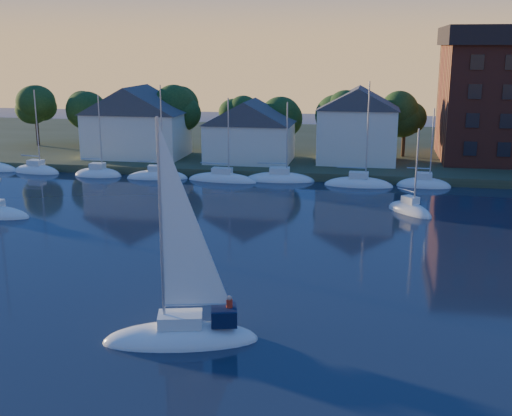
% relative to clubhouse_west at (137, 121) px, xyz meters
% --- Properties ---
extents(ground, '(260.00, 260.00, 0.00)m').
position_rel_clubhouse_west_xyz_m(ground, '(22.00, -58.00, -5.93)').
color(ground, black).
rests_on(ground, ground).
extents(shoreline_land, '(160.00, 50.00, 2.00)m').
position_rel_clubhouse_west_xyz_m(shoreline_land, '(22.00, 17.00, -5.93)').
color(shoreline_land, '#323C23').
rests_on(shoreline_land, ground).
extents(wooden_dock, '(120.00, 3.00, 1.00)m').
position_rel_clubhouse_west_xyz_m(wooden_dock, '(22.00, -6.00, -5.93)').
color(wooden_dock, brown).
rests_on(wooden_dock, ground).
extents(clubhouse_west, '(13.65, 9.45, 9.64)m').
position_rel_clubhouse_west_xyz_m(clubhouse_west, '(0.00, 0.00, 0.00)').
color(clubhouse_west, white).
rests_on(clubhouse_west, shoreline_land).
extents(clubhouse_centre, '(11.55, 8.40, 8.08)m').
position_rel_clubhouse_west_xyz_m(clubhouse_centre, '(16.00, -1.00, -0.80)').
color(clubhouse_centre, white).
rests_on(clubhouse_centre, shoreline_land).
extents(clubhouse_east, '(10.50, 8.40, 9.80)m').
position_rel_clubhouse_west_xyz_m(clubhouse_east, '(30.00, 1.00, 0.07)').
color(clubhouse_east, white).
rests_on(clubhouse_east, shoreline_land).
extents(tree_line, '(93.40, 5.40, 8.90)m').
position_rel_clubhouse_west_xyz_m(tree_line, '(24.00, 5.00, 1.24)').
color(tree_line, '#332617').
rests_on(tree_line, shoreline_land).
extents(moored_fleet, '(63.50, 2.40, 12.05)m').
position_rel_clubhouse_west_xyz_m(moored_fleet, '(10.00, -9.00, -5.83)').
color(moored_fleet, white).
rests_on(moored_fleet, ground).
extents(hero_sailboat, '(9.03, 4.80, 13.53)m').
position_rel_clubhouse_west_xyz_m(hero_sailboat, '(22.43, -52.38, -5.36)').
color(hero_sailboat, white).
rests_on(hero_sailboat, ground).
extents(drifting_sailboat_right, '(5.17, 5.52, 9.45)m').
position_rel_clubhouse_west_xyz_m(drifting_sailboat_right, '(35.99, -21.11, -5.83)').
color(drifting_sailboat_right, white).
rests_on(drifting_sailboat_right, ground).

